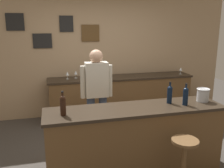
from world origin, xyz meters
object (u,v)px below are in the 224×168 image
at_px(bartender, 97,92).
at_px(wine_bottle_c, 186,95).
at_px(wine_glass_d, 110,71).
at_px(wine_glass_b, 76,73).
at_px(wine_glass_e, 181,69).
at_px(wine_glass_c, 99,72).
at_px(wine_glass_a, 67,74).
at_px(wine_bottle_a, 63,105).
at_px(wine_bottle_b, 170,94).
at_px(ice_bucket, 203,95).
at_px(bar_stool, 184,157).

xyz_separation_m(bartender, wine_bottle_c, (1.07, -0.90, 0.12)).
bearing_deg(wine_glass_d, wine_glass_b, -179.78).
distance_m(wine_glass_b, wine_glass_d, 0.73).
bearing_deg(bartender, wine_glass_e, 27.99).
distance_m(wine_glass_c, wine_glass_e, 1.85).
distance_m(wine_glass_a, wine_glass_e, 2.52).
bearing_deg(wine_glass_a, bartender, -73.31).
relative_size(wine_bottle_a, wine_glass_e, 1.97).
height_order(wine_bottle_b, wine_bottle_c, same).
bearing_deg(wine_bottle_c, wine_glass_b, 119.92).
bearing_deg(wine_glass_c, bartender, -103.32).
distance_m(wine_glass_d, wine_glass_e, 1.62).
height_order(wine_bottle_b, wine_glass_e, wine_bottle_b).
bearing_deg(wine_glass_b, wine_glass_a, -165.96).
bearing_deg(wine_bottle_b, wine_bottle_a, -175.31).
bearing_deg(wine_glass_b, ice_bucket, -52.85).
xyz_separation_m(bar_stool, wine_glass_c, (-0.49, 2.67, 0.55)).
xyz_separation_m(wine_bottle_a, wine_glass_d, (1.12, 2.19, -0.05)).
xyz_separation_m(bar_stool, wine_glass_e, (1.36, 2.56, 0.55)).
relative_size(wine_bottle_b, wine_glass_d, 1.97).
distance_m(bar_stool, wine_glass_a, 2.97).
height_order(wine_bottle_a, ice_bucket, wine_bottle_a).
relative_size(wine_bottle_a, wine_glass_a, 1.97).
distance_m(wine_bottle_a, ice_bucket, 1.98).
height_order(bar_stool, wine_glass_e, wine_glass_e).
xyz_separation_m(wine_glass_b, wine_glass_c, (0.50, -0.04, 0.00)).
xyz_separation_m(bar_stool, ice_bucket, (0.61, 0.61, 0.56)).
distance_m(bartender, wine_glass_b, 1.32).
height_order(wine_bottle_b, ice_bucket, wine_bottle_b).
distance_m(wine_bottle_c, ice_bucket, 0.35).
xyz_separation_m(wine_glass_d, wine_glass_e, (1.61, -0.16, 0.00)).
bearing_deg(wine_glass_d, ice_bucket, -67.74).
relative_size(wine_bottle_c, wine_glass_b, 1.97).
distance_m(wine_bottle_a, wine_glass_b, 2.22).
xyz_separation_m(wine_bottle_b, wine_glass_e, (1.25, 1.91, -0.05)).
relative_size(bartender, wine_glass_c, 10.45).
distance_m(wine_bottle_a, wine_glass_e, 3.40).
bearing_deg(wine_bottle_a, ice_bucket, 2.33).
bearing_deg(wine_glass_c, bar_stool, -79.59).
height_order(wine_bottle_c, wine_glass_b, wine_bottle_c).
height_order(bartender, ice_bucket, bartender).
relative_size(bar_stool, wine_glass_d, 4.39).
bearing_deg(wine_bottle_b, bar_stool, -99.33).
distance_m(wine_bottle_a, wine_bottle_c, 1.65).
bearing_deg(bar_stool, wine_bottle_a, 158.95).
distance_m(wine_glass_a, wine_glass_c, 0.67).
distance_m(wine_bottle_c, wine_glass_c, 2.29).
relative_size(wine_bottle_c, wine_glass_c, 1.97).
relative_size(bartender, wine_bottle_c, 5.29).
height_order(wine_bottle_c, wine_glass_c, wine_bottle_c).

